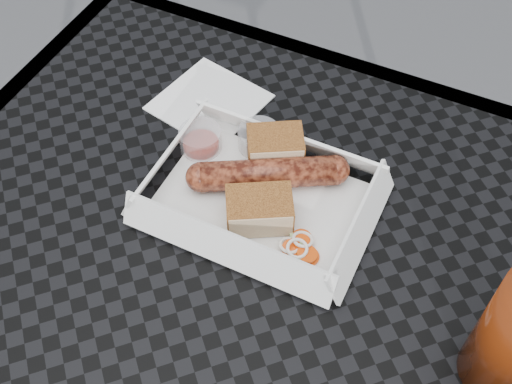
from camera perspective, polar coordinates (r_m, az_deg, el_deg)
patio_table at (r=0.72m, az=-2.66°, el=-12.20°), size 0.80×0.80×0.74m
food_tray at (r=0.72m, az=0.35°, el=-0.78°), size 0.22×0.15×0.00m
bratwurst at (r=0.72m, az=1.07°, el=1.63°), size 0.17×0.11×0.03m
bread_near at (r=0.74m, az=1.72°, el=3.96°), size 0.08×0.07×0.04m
bread_far at (r=0.69m, az=0.30°, el=-1.58°), size 0.08×0.08×0.04m
veg_garnish at (r=0.68m, az=3.83°, el=-5.06°), size 0.03×0.03×0.00m
napkin at (r=0.82m, az=-4.16°, el=7.98°), size 0.14×0.14×0.00m
condiment_cup_sauce at (r=0.76m, az=-4.95°, el=4.59°), size 0.05×0.05×0.03m
condiment_cup_empty at (r=0.76m, az=0.26°, el=4.70°), size 0.05×0.05×0.03m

